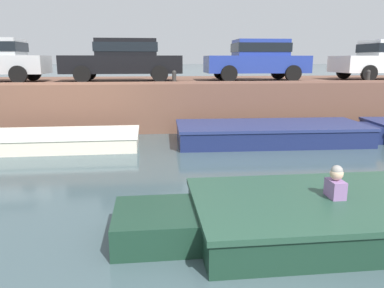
# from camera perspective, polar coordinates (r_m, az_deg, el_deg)

# --- Properties ---
(ground_plane) EXTENTS (400.00, 400.00, 0.00)m
(ground_plane) POSITION_cam_1_polar(r_m,az_deg,el_deg) (7.49, -0.78, -6.55)
(ground_plane) COLOR #3D5156
(far_quay_wall) EXTENTS (60.00, 6.00, 1.67)m
(far_quay_wall) POSITION_cam_1_polar(r_m,az_deg,el_deg) (15.62, -3.69, 6.72)
(far_quay_wall) COLOR brown
(far_quay_wall) RESTS_ON ground
(far_wall_coping) EXTENTS (60.00, 0.24, 0.08)m
(far_wall_coping) POSITION_cam_1_polar(r_m,az_deg,el_deg) (12.68, -3.18, 9.29)
(far_wall_coping) COLOR brown
(far_wall_coping) RESTS_ON far_quay_wall
(boat_moored_west_cream) EXTENTS (5.65, 1.90, 0.46)m
(boat_moored_west_cream) POSITION_cam_1_polar(r_m,az_deg,el_deg) (11.37, -21.32, 0.50)
(boat_moored_west_cream) COLOR silver
(boat_moored_west_cream) RESTS_ON ground
(boat_moored_central_navy) EXTENTS (6.79, 2.38, 0.58)m
(boat_moored_central_navy) POSITION_cam_1_polar(r_m,az_deg,el_deg) (11.69, 13.21, 1.64)
(boat_moored_central_navy) COLOR navy
(boat_moored_central_navy) RESTS_ON ground
(motorboat_passing) EXTENTS (7.15, 2.33, 1.00)m
(motorboat_passing) POSITION_cam_1_polar(r_m,az_deg,el_deg) (6.27, 25.58, -9.28)
(motorboat_passing) COLOR #193828
(motorboat_passing) RESTS_ON ground
(car_left_inner_black) EXTENTS (4.40, 1.98, 1.54)m
(car_left_inner_black) POSITION_cam_1_polar(r_m,az_deg,el_deg) (14.47, -10.38, 12.74)
(car_left_inner_black) COLOR black
(car_left_inner_black) RESTS_ON far_quay_wall
(car_centre_blue) EXTENTS (3.89, 1.91, 1.54)m
(car_centre_blue) POSITION_cam_1_polar(r_m,az_deg,el_deg) (14.99, 9.93, 12.74)
(car_centre_blue) COLOR #233893
(car_centre_blue) RESTS_ON far_quay_wall
(mooring_bollard_mid) EXTENTS (0.15, 0.15, 0.45)m
(mooring_bollard_mid) POSITION_cam_1_polar(r_m,az_deg,el_deg) (12.80, -2.73, 10.22)
(mooring_bollard_mid) COLOR #2D2B28
(mooring_bollard_mid) RESTS_ON far_quay_wall
(mooring_bollard_east) EXTENTS (0.15, 0.15, 0.45)m
(mooring_bollard_east) POSITION_cam_1_polar(r_m,az_deg,el_deg) (14.90, 25.24, 9.40)
(mooring_bollard_east) COLOR #2D2B28
(mooring_bollard_east) RESTS_ON far_quay_wall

